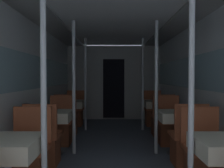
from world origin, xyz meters
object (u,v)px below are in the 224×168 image
Objects in this scene: chair_left_far_0 at (27,162)px; chair_right_far_0 at (204,162)px; chair_left_far_2 at (74,115)px; dining_table_right_1 at (177,118)px; dining_table_left_0 at (6,150)px; dining_table_right_2 at (157,105)px; dining_table_left_2 at (71,105)px; chair_right_far_2 at (153,115)px; chair_right_near_2 at (161,123)px; chair_left_far_1 at (60,129)px; support_pole_left_0 at (43,96)px; chair_right_far_1 at (169,129)px; dining_table_left_1 at (53,118)px; chair_left_near_1 at (43,146)px; chair_left_near_2 at (66,123)px; support_pole_right_2 at (142,84)px; support_pole_left_1 at (73,88)px; support_pole_right_0 at (191,96)px; support_pole_left_2 at (85,84)px; chair_right_near_1 at (187,146)px.

chair_right_far_0 is at bearing -180.00° from chair_left_far_0.
chair_left_far_2 reaches higher than dining_table_right_1.
dining_table_right_2 is at bearing 60.45° from dining_table_left_0.
dining_table_right_1 is at bearing -90.00° from chair_right_far_0.
dining_table_left_2 is 0.78× the size of chair_right_far_2.
chair_left_far_2 is 2.36m from chair_right_near_2.
chair_left_far_1 is (0.00, 1.82, 0.00)m from chair_left_far_0.
chair_right_far_2 reaches higher than dining_table_right_1.
support_pole_left_0 is 3.05m from chair_right_far_1.
dining_table_left_1 is at bearing 100.80° from support_pole_left_0.
chair_left_near_1 reaches higher than dining_table_right_2.
chair_right_far_2 is at bearing 28.83° from chair_left_near_2.
chair_left_far_2 is at bearing -90.00° from chair_left_far_1.
chair_left_far_0 is 0.41× the size of support_pole_left_0.
chair_right_far_0 is (2.06, 0.57, -0.31)m from dining_table_left_0.
support_pole_left_0 is 1.98m from chair_right_far_0.
chair_right_far_0 reaches higher than dining_table_left_2.
chair_right_far_1 is at bearing -74.50° from support_pole_right_2.
dining_table_left_0 and dining_table_right_1 have the same top height.
support_pole_left_1 reaches higher than chair_right_far_2.
dining_table_left_1 is 2.16m from chair_right_far_1.
chair_right_far_2 is (2.06, 0.57, -0.31)m from dining_table_left_2.
chair_left_far_2 reaches higher than dining_table_left_0.
support_pole_right_0 is at bearing -36.12° from chair_left_near_1.
support_pole_left_2 is at bearing 161.69° from chair_right_near_2.
support_pole_left_1 is 1.82m from support_pole_left_2.
chair_right_near_2 is (0.00, 2.50, 0.00)m from chair_right_far_0.
chair_right_near_1 is at bearing -161.65° from chair_left_far_0.
chair_left_far_0 reaches higher than dining_table_left_2.
dining_table_left_0 and dining_table_right_2 have the same top height.
chair_right_near_1 is (0.35, 1.25, -0.82)m from support_pole_right_0.
chair_right_far_2 is (0.00, 0.57, -0.31)m from dining_table_right_2.
dining_table_left_1 is at bearing 180.00° from support_pole_left_1.
support_pole_left_0 is 3.61m from chair_right_near_2.
chair_right_far_1 is at bearing 90.00° from chair_right_far_2.
support_pole_left_0 reaches higher than chair_right_near_2.
chair_left_far_1 is at bearing -148.75° from dining_table_right_2.
chair_left_near_2 is at bearing 119.19° from support_pole_right_0.
chair_right_near_2 is (0.35, 3.07, -0.82)m from support_pole_right_0.
support_pole_left_1 is at bearing 18.31° from chair_right_far_1.
chair_left_near_2 is (0.00, 3.07, -0.31)m from dining_table_left_0.
chair_left_far_1 is 2.75m from chair_right_far_2.
chair_left_far_0 is 1.00× the size of chair_right_far_1.
chair_right_far_2 is at bearing -138.58° from chair_left_far_1.
chair_left_far_0 is 1.29× the size of dining_table_right_2.
chair_right_far_1 is at bearing 49.17° from dining_table_left_0.
support_pole_right_0 is at bearing -60.81° from chair_left_near_2.
chair_left_near_2 is at bearing -18.35° from chair_right_far_1.
chair_right_far_1 is 1.00× the size of chair_right_near_2.
chair_right_near_1 is 0.41× the size of support_pole_right_2.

